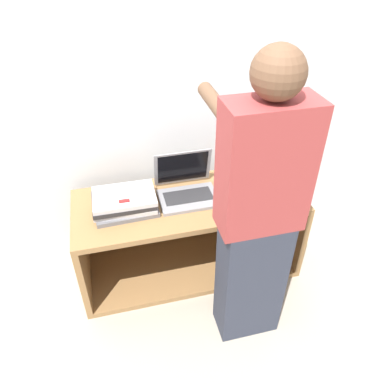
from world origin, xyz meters
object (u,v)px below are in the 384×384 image
at_px(laptop_open, 187,188).
at_px(person, 258,218).
at_px(laptop_stack_left, 125,202).
at_px(laptop_stack_right, 249,184).

xyz_separation_m(laptop_open, person, (0.22, -0.58, 0.18)).
relative_size(laptop_stack_left, laptop_stack_right, 0.97).
xyz_separation_m(laptop_stack_left, person, (0.61, -0.53, 0.19)).
bearing_deg(laptop_stack_left, person, -41.00).
xyz_separation_m(laptop_open, laptop_stack_left, (-0.39, -0.05, -0.00)).
bearing_deg(laptop_open, person, -69.41).
height_order(laptop_stack_left, laptop_stack_right, same).
xyz_separation_m(laptop_stack_right, person, (-0.17, -0.52, 0.19)).
bearing_deg(person, laptop_open, 110.59).
distance_m(laptop_open, laptop_stack_left, 0.39).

